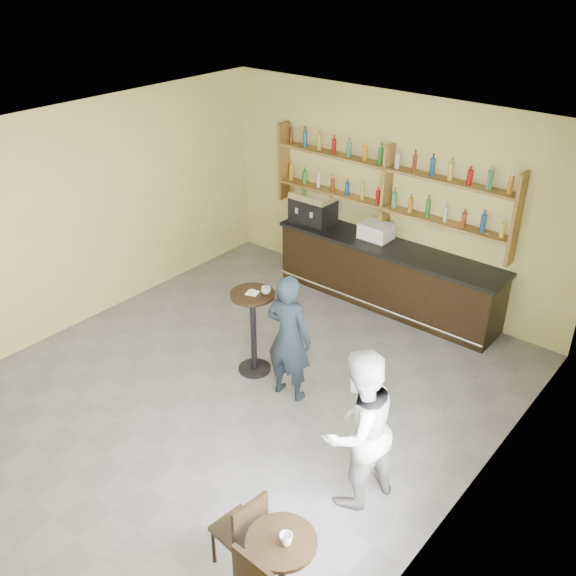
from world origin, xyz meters
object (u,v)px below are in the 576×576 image
Objects in this scene: espresso_machine at (313,208)px; man_main at (289,338)px; bar_counter at (387,275)px; pastry_case at (376,233)px; pedestal_table at (254,333)px; cafe_table at (282,571)px; chair_west at (238,528)px; patron_second at (358,429)px.

man_main is at bearing -57.04° from espresso_machine.
bar_counter is 0.69m from pastry_case.
pedestal_table is at bearing -87.52° from pastry_case.
bar_counter is at bearing 5.81° from pastry_case.
bar_counter is at bearing 81.43° from pedestal_table.
man_main is 2.21× the size of cafe_table.
cafe_table is at bearing -43.99° from pedestal_table.
espresso_machine reaches higher than cafe_table.
espresso_machine is 1.44× the size of pastry_case.
pedestal_table is (1.06, -2.63, -0.66)m from espresso_machine.
cafe_table is at bearing 121.92° from man_main.
bar_counter is at bearing -156.29° from chair_west.
bar_counter is 2.21× the size of man_main.
bar_counter is 3.16× the size of pedestal_table.
chair_west is at bearing -50.56° from pedestal_table.
espresso_machine is 5.84m from chair_west.
patron_second reaches higher than pastry_case.
espresso_machine is 2.91m from pedestal_table.
bar_counter is 5.35× the size of espresso_machine.
espresso_machine is at bearing 111.90° from pedestal_table.
patron_second is at bearing 172.00° from chair_west.
pedestal_table is (-0.15, -2.63, -0.56)m from pastry_case.
espresso_machine reaches higher than chair_west.
pastry_case reaches higher than bar_counter.
bar_counter is at bearing -90.34° from man_main.
cafe_table is 0.84× the size of chair_west.
chair_west is (1.52, -4.97, -0.05)m from bar_counter.
espresso_machine is at bearing 125.12° from cafe_table.
pastry_case is at bearing -134.61° from patron_second.
pedestal_table is at bearing -15.05° from man_main.
bar_counter is 5.43m from cafe_table.
patron_second reaches higher than bar_counter.
espresso_machine reaches higher than bar_counter.
chair_west is at bearing 0.34° from patron_second.
man_main reaches higher than chair_west.
pedestal_table is at bearing 136.01° from cafe_table.
bar_counter is 4.89× the size of cafe_table.
patron_second is (0.35, 1.35, 0.43)m from chair_west.
man_main is at bearing 128.16° from cafe_table.
pastry_case is 5.32m from chair_west.
chair_west is 1.46m from patron_second.
cafe_table is 1.50m from patron_second.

